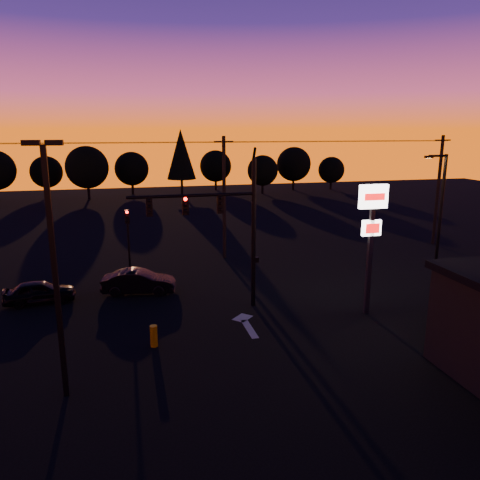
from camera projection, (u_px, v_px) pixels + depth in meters
The scene contains 21 objects.
ground at pixel (245, 339), 21.68m from camera, with size 120.00×120.00×0.00m, color black.
lane_arrow at pixel (246, 323), 23.37m from camera, with size 1.20×3.10×0.01m.
traffic_signal_mast at pixel (224, 219), 24.29m from camera, with size 6.79×0.52×8.58m.
secondary_signal at pixel (128, 232), 30.72m from camera, with size 0.30×0.31×4.35m.
parking_lot_light at pixel (53, 256), 15.90m from camera, with size 1.25×0.30×9.14m.
pylon_sign at pixel (372, 222), 23.58m from camera, with size 1.50×0.28×6.80m.
streetlight at pixel (439, 212), 29.07m from camera, with size 1.55×0.35×8.00m.
utility_pole_1 at pixel (224, 197), 34.31m from camera, with size 1.40×0.26×9.00m.
utility_pole_2 at pixel (438, 190), 38.47m from camera, with size 1.40×0.26×9.00m.
power_wires at pixel (224, 142), 33.39m from camera, with size 36.00×1.22×0.07m.
bollard at pixel (154, 336), 20.81m from camera, with size 0.33×0.33×0.99m, color #A67200.
tree_1 at pixel (46, 172), 67.27m from camera, with size 4.54×4.54×5.71m.
tree_2 at pixel (87, 167), 63.72m from camera, with size 5.77×5.78×7.26m.
tree_3 at pixel (132, 169), 69.03m from camera, with size 4.95×4.95×6.22m.
tree_4 at pixel (181, 154), 67.31m from camera, with size 4.18×4.18×9.50m.
tree_5 at pixel (216, 166), 73.92m from camera, with size 4.95×4.95×6.22m.
tree_6 at pixel (263, 171), 69.71m from camera, with size 4.54×4.54×5.71m.
tree_7 at pixel (294, 164), 73.79m from camera, with size 5.36×5.36×6.74m.
tree_8 at pixel (331, 170), 74.45m from camera, with size 4.12×4.12×5.19m.
car_left at pixel (40, 292), 26.03m from camera, with size 1.52×3.78×1.29m, color black.
car_mid at pixel (139, 282), 27.59m from camera, with size 1.48×4.25×1.40m, color black.
Camera 1 is at (-4.97, -19.41, 9.48)m, focal length 35.00 mm.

